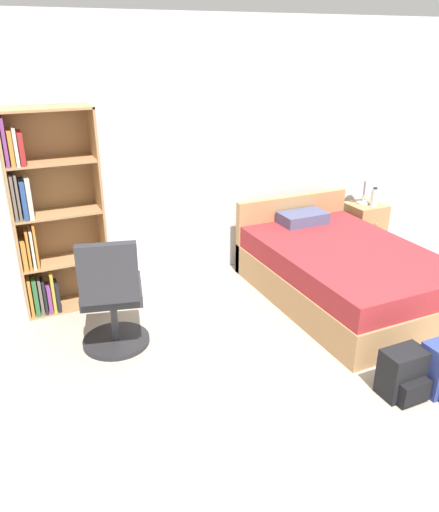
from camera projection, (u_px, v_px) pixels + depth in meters
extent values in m
cube|color=silver|center=(223.00, 151.00, 5.16)|extent=(9.00, 0.06, 2.60)
cube|color=#AD7F51|center=(13.00, 220.00, 4.31)|extent=(0.02, 0.34, 1.85)
cube|color=#AD7F51|center=(100.00, 209.00, 4.60)|extent=(0.02, 0.34, 1.85)
cube|color=#936C45|center=(55.00, 209.00, 4.59)|extent=(0.78, 0.01, 1.85)
cube|color=#AD7F51|center=(70.00, 304.00, 4.82)|extent=(0.74, 0.32, 0.02)
cube|color=orange|center=(30.00, 295.00, 4.59)|extent=(0.03, 0.26, 0.35)
cube|color=#2D6638|center=(35.00, 296.00, 4.58)|extent=(0.04, 0.19, 0.34)
cube|color=#665B51|center=(40.00, 295.00, 4.62)|extent=(0.03, 0.24, 0.33)
cube|color=black|center=(44.00, 296.00, 4.62)|extent=(0.02, 0.20, 0.31)
cube|color=#7A387F|center=(49.00, 298.00, 4.64)|extent=(0.03, 0.19, 0.26)
cube|color=gold|center=(52.00, 291.00, 4.63)|extent=(0.03, 0.19, 0.39)
cube|color=black|center=(57.00, 295.00, 4.67)|extent=(0.03, 0.20, 0.27)
cube|color=#AD7F51|center=(64.00, 260.00, 4.64)|extent=(0.74, 0.32, 0.02)
cube|color=orange|center=(24.00, 254.00, 4.42)|extent=(0.04, 0.25, 0.26)
cube|color=orange|center=(28.00, 249.00, 4.40)|extent=(0.02, 0.20, 0.36)
cube|color=beige|center=(32.00, 248.00, 4.42)|extent=(0.02, 0.22, 0.35)
cube|color=orange|center=(35.00, 244.00, 4.44)|extent=(0.02, 0.25, 0.41)
cube|color=#AD7F51|center=(58.00, 213.00, 4.45)|extent=(0.74, 0.32, 0.02)
cube|color=#665B51|center=(13.00, 197.00, 4.19)|extent=(0.02, 0.20, 0.39)
cube|color=#665B51|center=(17.00, 196.00, 4.22)|extent=(0.02, 0.25, 0.39)
cube|color=navy|center=(23.00, 199.00, 4.25)|extent=(0.04, 0.24, 0.33)
cube|color=beige|center=(28.00, 197.00, 4.26)|extent=(0.04, 0.23, 0.36)
cube|color=#AD7F51|center=(51.00, 162.00, 4.27)|extent=(0.74, 0.32, 0.02)
cube|color=#7A387F|center=(4.00, 142.00, 4.01)|extent=(0.03, 0.20, 0.39)
cube|color=orange|center=(10.00, 148.00, 4.06)|extent=(0.03, 0.24, 0.29)
cube|color=beige|center=(15.00, 146.00, 4.06)|extent=(0.03, 0.21, 0.30)
cube|color=maroon|center=(21.00, 148.00, 4.10)|extent=(0.04, 0.25, 0.26)
cube|color=#AD7F51|center=(43.00, 108.00, 4.10)|extent=(0.78, 0.34, 0.02)
cube|color=#AD7F51|center=(343.00, 284.00, 4.87)|extent=(1.35, 2.03, 0.33)
cube|color=maroon|center=(346.00, 259.00, 4.76)|extent=(1.32, 1.99, 0.22)
cube|color=#AD7F51|center=(291.00, 230.00, 5.59)|extent=(1.35, 0.08, 0.80)
cube|color=#4C5175|center=(303.00, 218.00, 5.33)|extent=(0.50, 0.30, 0.12)
cylinder|color=#232326|center=(116.00, 341.00, 4.21)|extent=(0.56, 0.56, 0.04)
cylinder|color=#333338|center=(114.00, 318.00, 4.12)|extent=(0.06, 0.06, 0.40)
cube|color=#2D2D33|center=(112.00, 291.00, 4.02)|extent=(0.58, 0.58, 0.10)
cube|color=#2D2D33|center=(108.00, 274.00, 3.66)|extent=(0.45, 0.18, 0.47)
cube|color=#AD7F51|center=(363.00, 228.00, 5.93)|extent=(0.41, 0.39, 0.60)
sphere|color=tan|center=(376.00, 224.00, 5.71)|extent=(0.02, 0.02, 0.02)
cylinder|color=#B2B2B7|center=(363.00, 203.00, 5.83)|extent=(0.15, 0.15, 0.02)
cylinder|color=#B2B2B7|center=(364.00, 190.00, 5.77)|extent=(0.02, 0.02, 0.28)
cone|color=white|center=(366.00, 172.00, 5.68)|extent=(0.24, 0.24, 0.14)
cylinder|color=silver|center=(374.00, 198.00, 5.70)|extent=(0.08, 0.08, 0.20)
cylinder|color=#2D2D33|center=(375.00, 188.00, 5.65)|extent=(0.05, 0.05, 0.02)
cube|color=black|center=(402.00, 372.00, 3.55)|extent=(0.31, 0.20, 0.36)
cube|color=black|center=(415.00, 392.00, 3.47)|extent=(0.24, 0.07, 0.16)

